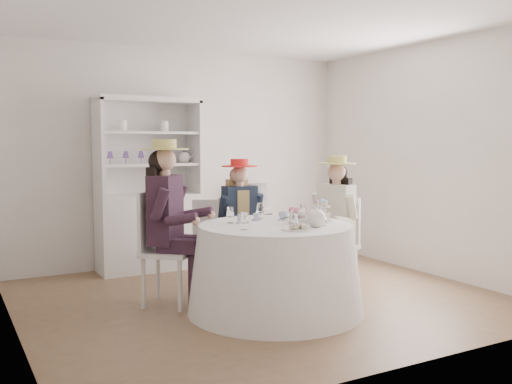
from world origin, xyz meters
TOP-DOWN VIEW (x-y plane):
  - ground at (0.00, 0.00)m, footprint 4.50×4.50m
  - ceiling at (0.00, 0.00)m, footprint 4.50×4.50m
  - wall_back at (0.00, 2.00)m, footprint 4.50×0.00m
  - wall_front at (0.00, -2.00)m, footprint 4.50×0.00m
  - wall_left at (-2.25, 0.00)m, footprint 0.00×4.50m
  - wall_right at (2.25, 0.00)m, footprint 0.00×4.50m
  - tea_table at (-0.11, -0.46)m, footprint 1.60×1.60m
  - hutch at (-0.55, 1.77)m, footprint 1.33×0.74m
  - side_table at (0.88, 1.71)m, footprint 0.56×0.56m
  - hatbox at (0.88, 1.71)m, footprint 0.37×0.37m
  - guest_left at (-0.88, 0.21)m, footprint 0.67×0.66m
  - guest_mid at (0.06, 0.56)m, footprint 0.50×0.52m
  - guest_right at (0.84, -0.08)m, footprint 0.58×0.53m
  - spare_chair at (-0.08, 1.06)m, footprint 0.50×0.50m
  - teacup_a at (-0.34, -0.24)m, footprint 0.12×0.12m
  - teacup_b at (-0.14, -0.15)m, footprint 0.07×0.07m
  - teacup_c at (0.11, -0.23)m, footprint 0.09×0.09m
  - flower_bowl at (0.12, -0.51)m, footprint 0.24×0.24m
  - flower_arrangement at (0.12, -0.47)m, footprint 0.18×0.17m
  - table_teapot at (0.12, -0.77)m, footprint 0.24×0.17m
  - sandwich_plate at (-0.11, -0.83)m, footprint 0.28×0.28m
  - cupcake_stand at (0.35, -0.52)m, footprint 0.22×0.22m
  - stemware_set at (-0.11, -0.46)m, footprint 0.87×0.91m

SIDE VIEW (x-z plane):
  - ground at x=0.00m, z-range 0.00..0.00m
  - side_table at x=0.88m, z-range 0.00..0.69m
  - tea_table at x=-0.11m, z-range 0.00..0.80m
  - spare_chair at x=-0.08m, z-range 0.03..0.94m
  - hutch at x=-0.55m, z-range -0.30..1.77m
  - guest_mid at x=0.06m, z-range 0.09..1.46m
  - guest_right at x=0.84m, z-range 0.09..1.49m
  - sandwich_plate at x=-0.11m, z-range 0.79..0.85m
  - flower_bowl at x=0.12m, z-range 0.80..0.86m
  - teacup_b at x=-0.14m, z-range 0.80..0.86m
  - teacup_c at x=0.11m, z-range 0.80..0.87m
  - teacup_a at x=-0.34m, z-range 0.80..0.88m
  - hatbox at x=0.88m, z-range 0.69..1.00m
  - stemware_set at x=-0.11m, z-range 0.80..0.95m
  - cupcake_stand at x=0.35m, z-range 0.78..0.98m
  - table_teapot at x=0.12m, z-range 0.79..0.97m
  - guest_left at x=-0.88m, z-range 0.10..1.67m
  - flower_arrangement at x=0.12m, z-range 0.85..0.92m
  - wall_back at x=0.00m, z-range -0.90..3.60m
  - wall_front at x=0.00m, z-range -0.90..3.60m
  - wall_left at x=-2.25m, z-range -0.90..3.60m
  - wall_right at x=2.25m, z-range -0.90..3.60m
  - ceiling at x=0.00m, z-range 2.70..2.70m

